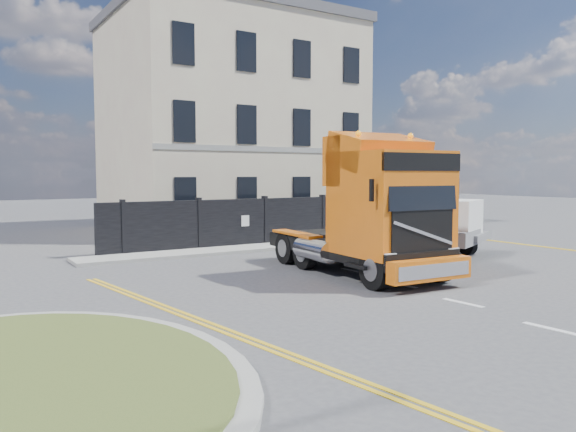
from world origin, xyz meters
TOP-DOWN VIEW (x-y plane):
  - ground at (0.00, 0.00)m, footprint 120.00×120.00m
  - traffic_island at (-7.00, -3.00)m, footprint 6.80×6.80m
  - hoarding_fence at (6.55, 9.00)m, footprint 18.80×0.25m
  - georgian_building at (6.00, 16.50)m, footprint 12.30×10.30m
  - tree at (14.38, 12.10)m, footprint 3.20×3.20m
  - pavement_far at (6.00, 8.10)m, footprint 20.00×1.60m
  - truck at (3.11, 0.86)m, footprint 2.96×7.02m
  - flatbed_pickup at (8.03, 3.07)m, footprint 3.94×5.55m

SIDE VIEW (x-z plane):
  - ground at x=0.00m, z-range 0.00..0.00m
  - pavement_far at x=6.00m, z-range 0.00..0.12m
  - traffic_island at x=-7.00m, z-range 0.00..0.16m
  - hoarding_fence at x=6.55m, z-range 0.00..2.00m
  - flatbed_pickup at x=8.03m, z-range 0.08..2.18m
  - truck at x=3.11m, z-range -0.21..3.91m
  - tree at x=14.38m, z-range 0.65..5.45m
  - georgian_building at x=6.00m, z-range -0.63..12.17m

